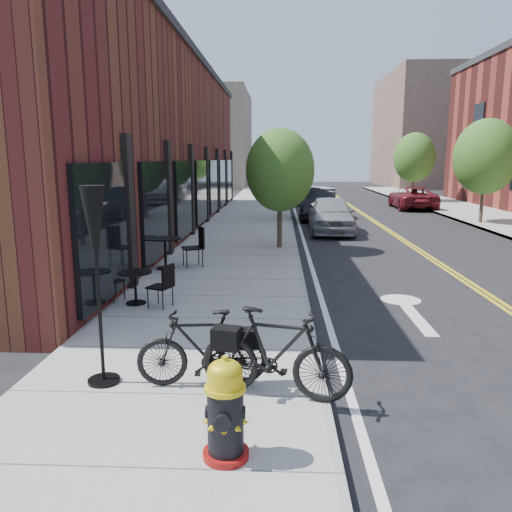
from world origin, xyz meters
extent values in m
plane|color=black|center=(0.00, 0.00, 0.00)|extent=(120.00, 120.00, 0.00)
cube|color=#9E9B93|center=(-2.00, 10.00, 0.06)|extent=(4.00, 70.00, 0.12)
cube|color=#471718|center=(-6.50, 14.00, 3.50)|extent=(5.00, 28.00, 7.00)
cube|color=#726656|center=(-8.00, 48.00, 5.00)|extent=(8.00, 14.00, 10.00)
cube|color=brown|center=(16.00, 50.00, 6.00)|extent=(10.00, 16.00, 12.00)
cylinder|color=#382B1E|center=(-0.60, 9.00, 0.93)|extent=(0.16, 0.16, 1.61)
ellipsoid|color=#356620|center=(-0.60, 9.00, 2.61)|extent=(2.20, 2.20, 2.64)
cylinder|color=#382B1E|center=(-0.60, 17.00, 0.96)|extent=(0.16, 0.16, 1.68)
ellipsoid|color=#356620|center=(-0.60, 17.00, 2.72)|extent=(2.30, 2.30, 2.76)
cylinder|color=#382B1E|center=(-0.60, 25.00, 0.91)|extent=(0.16, 0.16, 1.57)
ellipsoid|color=#356620|center=(-0.60, 25.00, 2.54)|extent=(2.10, 2.10, 2.52)
cylinder|color=#382B1E|center=(-0.60, 33.00, 0.98)|extent=(0.16, 0.16, 1.71)
ellipsoid|color=#356620|center=(-0.60, 33.00, 2.79)|extent=(2.40, 2.40, 2.88)
cylinder|color=#382B1E|center=(8.60, 16.00, 1.03)|extent=(0.16, 0.16, 1.82)
ellipsoid|color=#356620|center=(8.60, 16.00, 3.06)|extent=(2.80, 2.80, 3.36)
cylinder|color=#382B1E|center=(8.60, 28.00, 1.03)|extent=(0.16, 0.16, 1.82)
ellipsoid|color=#356620|center=(8.60, 28.00, 3.06)|extent=(2.80, 2.80, 3.36)
cylinder|color=maroon|center=(-1.12, -2.79, 0.15)|extent=(0.46, 0.46, 0.07)
cylinder|color=black|center=(-1.12, -2.79, 0.49)|extent=(0.36, 0.36, 0.68)
cylinder|color=gold|center=(-1.12, -2.79, 0.84)|extent=(0.40, 0.40, 0.05)
cylinder|color=gold|center=(-1.12, -2.79, 0.93)|extent=(0.35, 0.35, 0.16)
ellipsoid|color=gold|center=(-1.12, -2.79, 1.02)|extent=(0.33, 0.33, 0.20)
cylinder|color=gold|center=(-1.12, -2.79, 1.12)|extent=(0.06, 0.06, 0.07)
imported|color=black|center=(-1.58, -1.23, 0.62)|extent=(1.70, 0.65, 1.00)
imported|color=black|center=(-0.66, -1.52, 0.68)|extent=(1.93, 0.92, 1.12)
cylinder|color=black|center=(-3.47, 2.34, 0.13)|extent=(0.51, 0.51, 0.03)
cylinder|color=black|center=(-3.47, 2.34, 0.44)|extent=(0.07, 0.07, 0.63)
cylinder|color=black|center=(-3.47, 2.34, 0.76)|extent=(0.88, 0.88, 0.03)
cylinder|color=black|center=(-3.60, 5.58, 0.14)|extent=(0.65, 0.65, 0.03)
cylinder|color=black|center=(-3.60, 5.58, 0.53)|extent=(0.09, 0.09, 0.79)
cylinder|color=black|center=(-3.60, 5.58, 0.93)|extent=(1.12, 1.12, 0.03)
cylinder|color=black|center=(-2.88, -1.21, 0.14)|extent=(0.41, 0.41, 0.05)
cylinder|color=black|center=(-2.88, -1.21, 1.37)|extent=(0.05, 0.05, 2.45)
cone|color=black|center=(-2.88, -1.21, 2.11)|extent=(0.30, 0.30, 1.08)
imported|color=gray|center=(1.49, 13.16, 0.75)|extent=(1.90, 4.44, 1.49)
imported|color=black|center=(1.34, 18.03, 0.80)|extent=(2.06, 4.97, 1.60)
imported|color=#A6A5AA|center=(0.80, 27.20, 0.83)|extent=(2.76, 5.86, 1.65)
imported|color=maroon|center=(7.40, 23.35, 0.67)|extent=(2.39, 4.89, 1.34)
camera|label=1|loc=(-0.63, -7.15, 2.97)|focal=35.00mm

